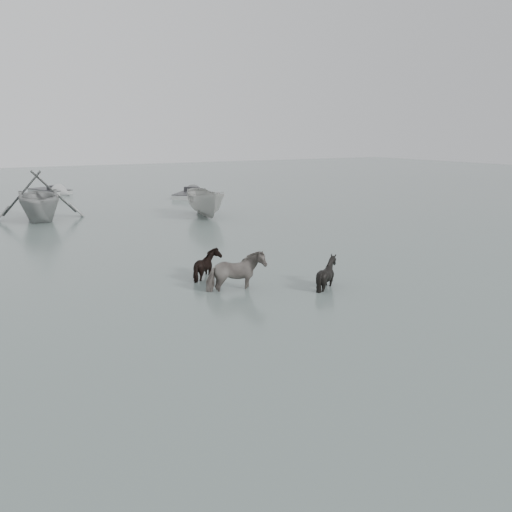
# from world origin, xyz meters

# --- Properties ---
(ground) EXTENTS (140.00, 140.00, 0.00)m
(ground) POSITION_xyz_m (0.00, 0.00, 0.00)
(ground) COLOR #556560
(ground) RESTS_ON ground
(pony_pinto) EXTENTS (2.00, 1.10, 1.61)m
(pony_pinto) POSITION_xyz_m (-0.51, -0.17, 0.81)
(pony_pinto) COLOR black
(pony_pinto) RESTS_ON ground
(pony_dark) EXTENTS (1.48, 1.59, 1.28)m
(pony_dark) POSITION_xyz_m (-0.68, 1.64, 0.64)
(pony_dark) COLOR black
(pony_dark) RESTS_ON ground
(pony_black) EXTENTS (1.40, 1.28, 1.37)m
(pony_black) POSITION_xyz_m (2.32, -1.31, 0.69)
(pony_black) COLOR black
(pony_black) RESTS_ON ground
(rowboat_trail) EXTENTS (5.45, 6.19, 3.07)m
(rowboat_trail) POSITION_xyz_m (-4.33, 17.73, 1.53)
(rowboat_trail) COLOR #969896
(rowboat_trail) RESTS_ON ground
(boat_small) EXTENTS (2.53, 5.05, 1.86)m
(boat_small) POSITION_xyz_m (4.73, 14.04, 0.93)
(boat_small) COLOR #A8A8A4
(boat_small) RESTS_ON ground
(skiff_port) EXTENTS (4.69, 5.28, 0.75)m
(skiff_port) POSITION_xyz_m (7.50, 23.65, 0.38)
(skiff_port) COLOR #A9ABA9
(skiff_port) RESTS_ON ground
(skiff_mid) EXTENTS (3.86, 5.81, 0.75)m
(skiff_mid) POSITION_xyz_m (-1.96, 31.70, 0.38)
(skiff_mid) COLOR #979A98
(skiff_mid) RESTS_ON ground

